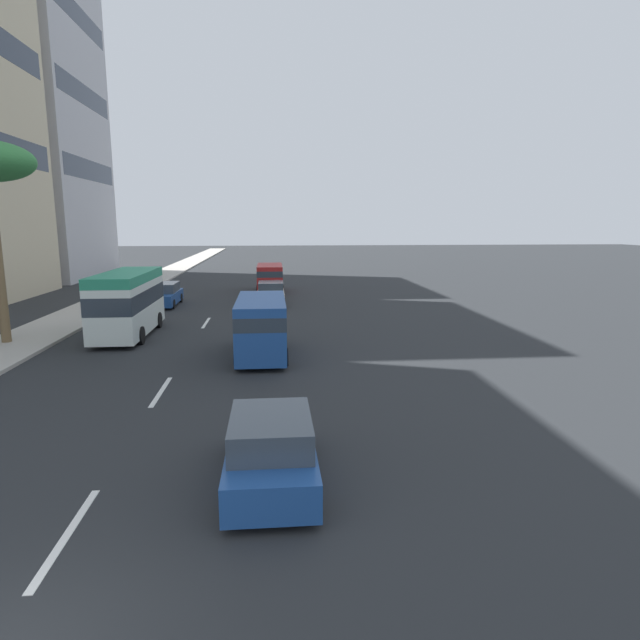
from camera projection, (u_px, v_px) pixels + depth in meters
The scene contains 13 objects.
ground_plane at pixel (219, 303), 37.22m from camera, with size 198.00×198.00×0.00m, color #26282B.
sidewalk_right at pixel (102, 304), 36.48m from camera, with size 162.00×3.38×0.15m, color #B2ADA3.
lane_stripe_near at pixel (67, 535), 9.54m from camera, with size 3.20×0.16×0.01m, color silver.
lane_stripe_mid at pixel (161, 391), 17.68m from camera, with size 3.20×0.16×0.01m, color silver.
lane_stripe_far at pixel (206, 323), 29.87m from camera, with size 3.20×0.16×0.01m, color silver.
car_lead at pixel (271, 294), 36.34m from camera, with size 4.15×1.90×1.63m.
car_second at pixel (271, 450), 11.37m from camera, with size 4.23×1.93×1.58m.
minibus_third at pixel (128, 301), 26.18m from camera, with size 6.89×2.28×3.21m.
car_fourth at pixel (165, 295), 36.12m from camera, with size 4.73×1.81×1.55m.
van_fifth at pixel (261, 324), 22.10m from camera, with size 5.34×2.14×2.49m.
van_sixth at pixel (270, 276), 43.35m from camera, with size 5.14×2.16×2.23m.
pedestrian_by_tree at pixel (92, 296), 32.97m from camera, with size 0.30×0.34×1.75m.
office_tower_far at pixel (24, 72), 51.47m from camera, with size 15.85×11.22×40.49m.
Camera 1 is at (-5.82, -3.80, 5.59)m, focal length 29.42 mm.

